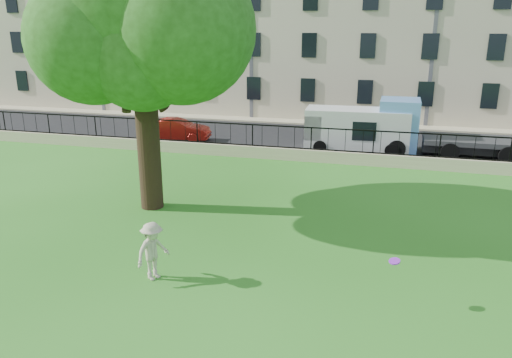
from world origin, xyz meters
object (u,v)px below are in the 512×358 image
(tree, at_px, (137,11))
(white_van, at_px, (357,130))
(frisbee, at_px, (395,261))
(red_sedan, at_px, (177,130))
(man, at_px, (153,251))
(blue_truck, at_px, (446,128))

(tree, distance_m, white_van, 13.99)
(frisbee, bearing_deg, red_sedan, 128.75)
(tree, xyz_separation_m, white_van, (6.81, 10.75, -5.83))
(man, bearing_deg, red_sedan, 45.23)
(tree, height_order, frisbee, tree)
(frisbee, relative_size, white_van, 0.05)
(blue_truck, bearing_deg, red_sedan, -177.68)
(tree, bearing_deg, man, -62.37)
(frisbee, bearing_deg, tree, 151.49)
(blue_truck, bearing_deg, frisbee, -98.24)
(man, xyz_separation_m, frisbee, (6.14, 0.31, 0.35))
(frisbee, distance_m, red_sedan, 19.71)
(frisbee, height_order, white_van, white_van)
(man, distance_m, blue_truck, 18.27)
(red_sedan, distance_m, white_van, 10.35)
(man, xyz_separation_m, white_van, (4.14, 15.84, 0.33))
(tree, distance_m, red_sedan, 12.82)
(blue_truck, bearing_deg, tree, -135.05)
(blue_truck, bearing_deg, white_van, -176.17)
(tree, xyz_separation_m, red_sedan, (-3.53, 10.59, -6.32))
(frisbee, bearing_deg, man, -177.11)
(red_sedan, distance_m, blue_truck, 14.86)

